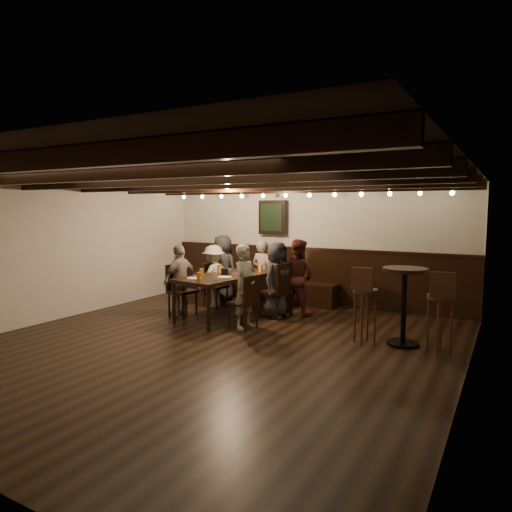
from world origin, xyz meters
The scene contains 27 objects.
room centered at (-0.29, 2.21, 1.07)m, with size 7.00×7.00×7.00m.
dining_table centered at (-0.77, 1.60, 0.70)m, with size 1.16×2.12×0.76m.
chair_left_near centered at (-1.42, 2.14, 0.26)m, with size 0.44×0.44×0.86m.
chair_left_far centered at (-1.54, 1.24, 0.28)m, with size 0.48×0.48×0.93m.
chair_right_near centered at (0.01, 1.95, 0.30)m, with size 0.50×0.50×0.98m.
chair_right_far centered at (-0.11, 1.06, 0.27)m, with size 0.44×0.44×0.87m.
person_bench_left centered at (-1.54, 2.61, 0.70)m, with size 0.68×0.44×1.40m, color #28282A.
person_bench_centre centered at (-0.63, 2.64, 0.66)m, with size 0.48×0.32×1.33m, color gray.
person_bench_right centered at (0.24, 2.38, 0.69)m, with size 0.67×0.52×1.39m, color #53211C.
person_left_near centered at (-1.45, 2.14, 0.61)m, with size 0.79×0.45×1.22m, color #A19C89.
person_left_far centered at (-1.57, 1.25, 0.65)m, with size 0.76×0.32×1.29m, color gray.
person_right_near centered at (0.04, 1.95, 0.68)m, with size 0.66×0.43×1.36m, color #232325.
person_right_far centered at (-0.08, 1.06, 0.68)m, with size 0.50×0.33×1.36m, color gray.
pint_a centered at (-0.95, 2.33, 0.83)m, with size 0.07×0.07×0.14m, color #BF7219.
pint_b centered at (-0.43, 2.21, 0.83)m, with size 0.07×0.07×0.14m, color #BF7219.
pint_c centered at (-1.05, 1.74, 0.83)m, with size 0.07×0.07×0.14m, color #BF7219.
pint_d centered at (-0.44, 1.76, 0.83)m, with size 0.07×0.07×0.14m, color silver.
pint_e centered at (-1.04, 1.18, 0.83)m, with size 0.07×0.07×0.14m, color #BF7219.
pint_f centered at (-0.64, 1.03, 0.83)m, with size 0.07×0.07×0.14m, color silver.
pint_g centered at (-0.82, 0.80, 0.83)m, with size 0.07×0.07×0.14m, color #BF7219.
plate_near centered at (-1.00, 0.92, 0.77)m, with size 0.24×0.24×0.01m, color white.
plate_far centered at (-0.63, 1.28, 0.77)m, with size 0.24×0.24×0.01m, color white.
condiment_caddy centered at (-0.77, 1.55, 0.82)m, with size 0.15×0.10×0.12m, color black.
candle centered at (-0.61, 1.88, 0.78)m, with size 0.05×0.05×0.05m, color beige.
high_top_table centered at (2.35, 1.37, 0.73)m, with size 0.62×0.62×1.11m.
bar_stool_left centered at (1.85, 1.16, 0.42)m, with size 0.35×0.36×1.12m.
bar_stool_right centered at (2.85, 1.21, 0.42)m, with size 0.37×0.39×1.12m.
Camera 1 is at (3.64, -5.19, 1.94)m, focal length 32.00 mm.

